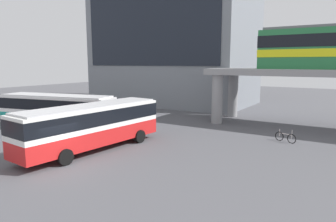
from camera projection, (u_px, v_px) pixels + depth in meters
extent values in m
plane|color=#515156|center=(156.00, 134.00, 26.54)|extent=(120.00, 120.00, 0.00)
cube|color=slate|center=(174.00, 33.00, 46.10)|extent=(22.92, 13.38, 21.13)
cube|color=black|center=(148.00, 20.00, 40.28)|extent=(20.63, 0.10, 11.83)
cylinder|color=gray|center=(217.00, 99.00, 31.02)|extent=(1.10, 1.10, 4.91)
cylinder|color=gray|center=(233.00, 95.00, 34.85)|extent=(1.10, 1.10, 4.91)
cube|color=red|center=(92.00, 136.00, 21.45)|extent=(3.48, 11.18, 1.10)
cube|color=white|center=(92.00, 117.00, 21.24)|extent=(3.48, 11.18, 1.50)
cube|color=black|center=(92.00, 116.00, 21.23)|extent=(3.52, 11.22, 0.96)
cube|color=silver|center=(91.00, 106.00, 21.12)|extent=(3.31, 10.62, 0.12)
cylinder|color=black|center=(117.00, 132.00, 25.05)|extent=(0.37, 1.02, 1.00)
cylinder|color=black|center=(140.00, 136.00, 23.56)|extent=(0.37, 1.02, 1.00)
cylinder|color=black|center=(42.00, 150.00, 19.85)|extent=(0.37, 1.02, 1.00)
cylinder|color=black|center=(65.00, 157.00, 18.36)|extent=(0.37, 1.02, 1.00)
cube|color=teal|center=(57.00, 119.00, 28.02)|extent=(11.28, 4.74, 1.10)
cube|color=white|center=(56.00, 104.00, 27.81)|extent=(11.28, 4.74, 1.50)
cube|color=black|center=(56.00, 104.00, 27.80)|extent=(11.33, 4.79, 0.96)
cube|color=silver|center=(56.00, 96.00, 27.69)|extent=(10.72, 4.50, 0.12)
cylinder|color=black|center=(17.00, 124.00, 28.12)|extent=(1.04, 0.48, 1.00)
cylinder|color=black|center=(37.00, 120.00, 30.45)|extent=(1.04, 0.48, 1.00)
cylinder|color=black|center=(78.00, 130.00, 25.91)|extent=(1.04, 0.48, 1.00)
cylinder|color=black|center=(94.00, 124.00, 28.23)|extent=(1.04, 0.48, 1.00)
torus|color=black|center=(292.00, 139.00, 23.44)|extent=(0.71, 0.31, 0.74)
torus|color=black|center=(279.00, 136.00, 24.26)|extent=(0.71, 0.31, 0.74)
cylinder|color=silver|center=(286.00, 134.00, 23.81)|extent=(1.00, 0.41, 0.05)
cylinder|color=silver|center=(280.00, 133.00, 24.21)|extent=(0.04, 0.04, 0.55)
cylinder|color=silver|center=(292.00, 134.00, 23.38)|extent=(0.04, 0.04, 0.65)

